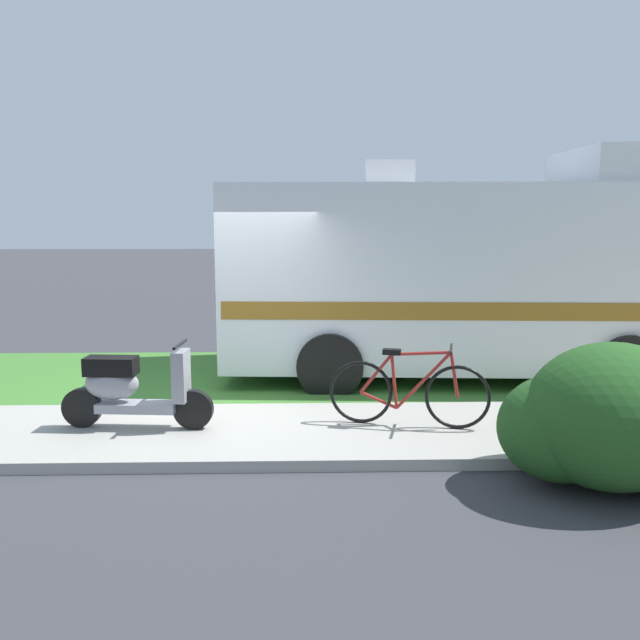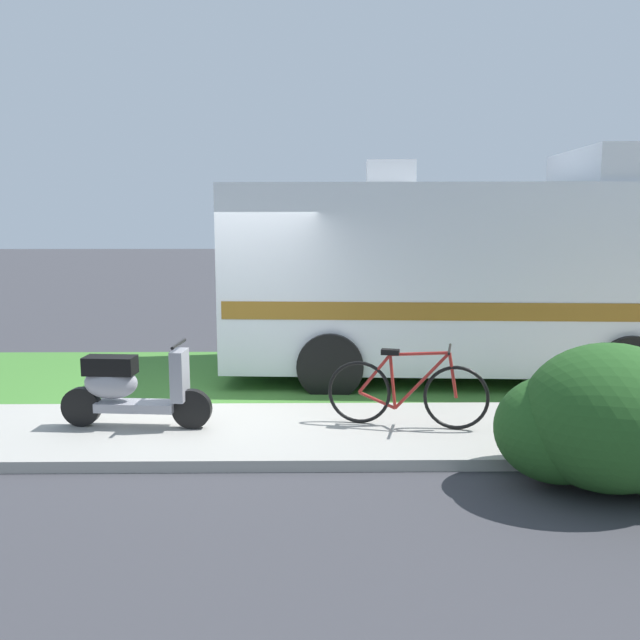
# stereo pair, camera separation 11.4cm
# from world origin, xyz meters

# --- Properties ---
(ground_plane) EXTENTS (80.00, 80.00, 0.00)m
(ground_plane) POSITION_xyz_m (0.00, 0.00, 0.00)
(ground_plane) COLOR #38383D
(sidewalk) EXTENTS (24.00, 2.00, 0.12)m
(sidewalk) POSITION_xyz_m (0.00, -1.20, 0.06)
(sidewalk) COLOR #9E9B93
(sidewalk) RESTS_ON ground
(grass_strip) EXTENTS (24.00, 3.40, 0.08)m
(grass_strip) POSITION_xyz_m (0.00, 1.50, 0.04)
(grass_strip) COLOR #3D752D
(grass_strip) RESTS_ON ground
(motorhome_rv) EXTENTS (6.90, 3.00, 3.38)m
(motorhome_rv) POSITION_xyz_m (3.46, 1.59, 1.61)
(motorhome_rv) COLOR silver
(motorhome_rv) RESTS_ON ground
(scooter) EXTENTS (1.70, 0.50, 0.97)m
(scooter) POSITION_xyz_m (-0.85, -1.12, 0.58)
(scooter) COLOR black
(scooter) RESTS_ON ground
(bicycle) EXTENTS (1.76, 0.58, 0.91)m
(bicycle) POSITION_xyz_m (2.23, -1.14, 0.52)
(bicycle) COLOR black
(bicycle) RESTS_ON ground
(pickup_truck_near) EXTENTS (5.18, 2.45, 1.80)m
(pickup_truck_near) POSITION_xyz_m (4.80, 6.43, 0.96)
(pickup_truck_near) COLOR maroon
(pickup_truck_near) RESTS_ON ground
(bush_by_porch) EXTENTS (1.86, 1.40, 1.32)m
(bush_by_porch) POSITION_xyz_m (3.77, -2.69, 0.62)
(bush_by_porch) COLOR #23511E
(bush_by_porch) RESTS_ON ground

